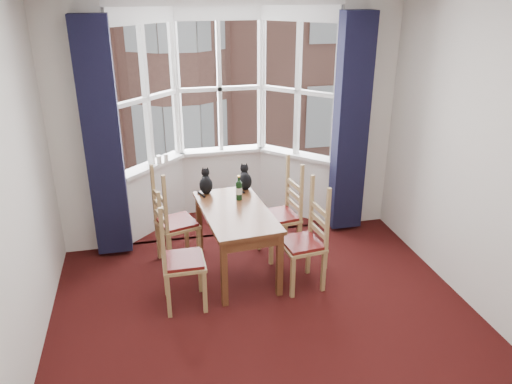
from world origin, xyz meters
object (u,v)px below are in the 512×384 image
object	(u,v)px
chair_left_far	(169,226)
candle_short	(166,158)
dining_table	(236,219)
cat_right	(245,179)
chair_right_far	(286,216)
wine_bottle	(239,189)
chair_right_near	(310,243)
cat_left	(206,183)
chair_left_near	(174,263)
candle_tall	(159,160)

from	to	relation	value
chair_left_far	candle_short	world-z (taller)	candle_short
dining_table	cat_right	world-z (taller)	cat_right
chair_left_far	candle_short	size ratio (longest dim) A/B	8.57
chair_right_far	wine_bottle	distance (m)	0.67
chair_right_near	cat_left	xyz separation A→B (m)	(-0.93, 0.94, 0.37)
dining_table	candle_short	xyz separation A→B (m)	(-0.63, 1.27, 0.30)
wine_bottle	dining_table	bearing A→B (deg)	-108.31
chair_left_near	chair_right_near	xyz separation A→B (m)	(1.38, 0.08, 0.00)
candle_short	wine_bottle	bearing A→B (deg)	-54.55
chair_right_near	chair_right_far	distance (m)	0.68
cat_left	candle_short	bearing A→B (deg)	117.94
candle_tall	candle_short	world-z (taller)	candle_short
candle_short	chair_left_near	bearing A→B (deg)	-92.05
candle_tall	candle_short	xyz separation A→B (m)	(0.09, 0.03, 0.00)
chair_left_far	chair_right_far	distance (m)	1.32
cat_left	wine_bottle	xyz separation A→B (m)	(0.32, -0.27, 0.01)
wine_bottle	candle_short	xyz separation A→B (m)	(-0.72, 1.01, 0.07)
candle_short	dining_table	bearing A→B (deg)	-63.67
dining_table	candle_tall	distance (m)	1.47
dining_table	cat_right	xyz separation A→B (m)	(0.21, 0.55, 0.22)
chair_right_far	candle_short	distance (m)	1.68
chair_right_near	cat_left	world-z (taller)	cat_left
dining_table	candle_short	bearing A→B (deg)	116.33
chair_right_far	wine_bottle	xyz separation A→B (m)	(-0.55, -0.00, 0.38)
cat_left	wine_bottle	size ratio (longest dim) A/B	1.07
chair_left_far	wine_bottle	size ratio (longest dim) A/B	3.35
chair_left_far	chair_right_far	world-z (taller)	same
wine_bottle	chair_left_near	bearing A→B (deg)	-136.05
chair_left_near	candle_short	world-z (taller)	candle_short
dining_table	candle_short	size ratio (longest dim) A/B	12.11
cat_left	cat_right	bearing A→B (deg)	2.30
wine_bottle	chair_left_far	bearing A→B (deg)	176.21
dining_table	chair_left_far	world-z (taller)	chair_left_far
wine_bottle	candle_tall	bearing A→B (deg)	129.42
cat_left	candle_tall	world-z (taller)	cat_left
cat_right	chair_right_far	bearing A→B (deg)	-33.70
dining_table	chair_left_far	size ratio (longest dim) A/B	1.41
chair_right_far	candle_short	size ratio (longest dim) A/B	8.57
chair_left_far	cat_right	bearing A→B (deg)	14.62
candle_tall	candle_short	distance (m)	0.09
chair_left_near	chair_left_far	bearing A→B (deg)	89.25
cat_right	candle_short	xyz separation A→B (m)	(-0.84, 0.72, 0.08)
cat_left	wine_bottle	distance (m)	0.42
chair_left_near	cat_right	xyz separation A→B (m)	(0.91, 1.04, 0.37)
chair_left_near	chair_left_far	distance (m)	0.80
chair_left_near	wine_bottle	world-z (taller)	wine_bottle
chair_left_near	chair_left_far	world-z (taller)	same
chair_right_near	chair_left_far	bearing A→B (deg)	152.22
chair_right_near	candle_short	xyz separation A→B (m)	(-1.32, 1.68, 0.45)
chair_left_far	chair_right_near	distance (m)	1.55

